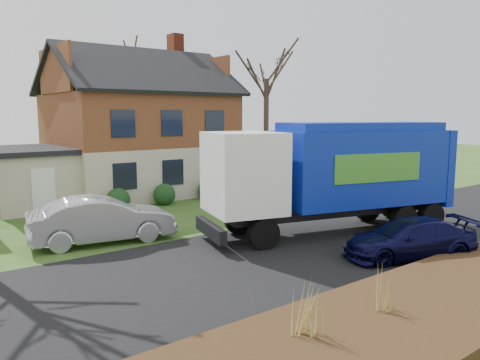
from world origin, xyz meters
TOP-DOWN VIEW (x-y plane):
  - ground at (0.00, 0.00)m, footprint 120.00×120.00m
  - road at (0.00, 0.00)m, footprint 80.00×7.00m
  - mulch_verge at (0.00, -5.30)m, footprint 80.00×3.50m
  - main_house at (1.49, 13.91)m, footprint 12.95×8.95m
  - garbage_truck at (3.75, 0.90)m, footprint 9.98×4.99m
  - silver_sedan at (-3.82, 4.85)m, footprint 5.12×2.56m
  - navy_wagon at (3.07, -2.66)m, footprint 4.52×3.24m
  - tree_front_east at (7.69, 9.59)m, footprint 3.30×3.30m
  - tree_back at (5.35, 22.14)m, footprint 3.40×3.40m
  - grass_clump_west at (-3.63, -4.87)m, footprint 0.39×0.32m
  - grass_clump_mid at (-1.51, -4.94)m, footprint 0.33×0.27m

SIDE VIEW (x-z plane):
  - ground at x=0.00m, z-range 0.00..0.00m
  - road at x=0.00m, z-range 0.00..0.02m
  - mulch_verge at x=0.00m, z-range 0.00..0.30m
  - navy_wagon at x=3.07m, z-range 0.00..1.21m
  - grass_clump_mid at x=-1.51m, z-range 0.30..1.23m
  - silver_sedan at x=-3.82m, z-range 0.00..1.61m
  - grass_clump_west at x=-3.63m, z-range 0.30..1.33m
  - garbage_truck at x=3.75m, z-range 0.32..4.45m
  - main_house at x=1.49m, z-range -0.60..8.66m
  - tree_front_east at x=7.69m, z-range 2.86..12.02m
  - tree_back at x=5.35m, z-range 3.60..14.37m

